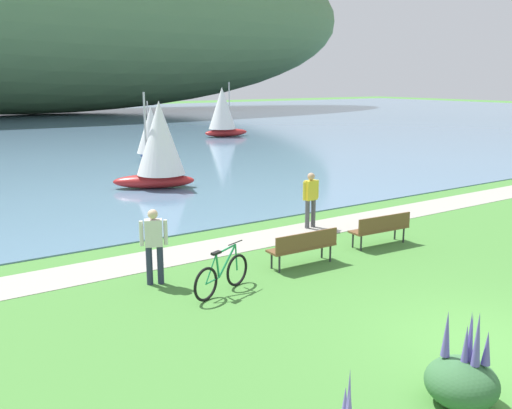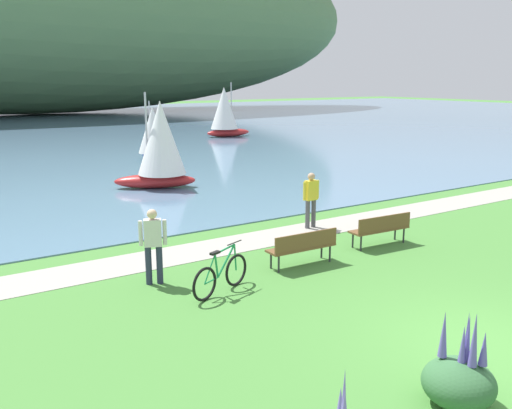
{
  "view_description": "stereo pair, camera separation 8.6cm",
  "coord_description": "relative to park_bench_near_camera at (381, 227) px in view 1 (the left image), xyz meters",
  "views": [
    {
      "loc": [
        -8.11,
        -4.95,
        4.46
      ],
      "look_at": [
        0.22,
        7.63,
        1.0
      ],
      "focal_mm": 38.52,
      "sensor_mm": 36.0,
      "label": 1
    },
    {
      "loc": [
        -8.04,
        -5.0,
        4.46
      ],
      "look_at": [
        0.22,
        7.63,
        1.0
      ],
      "focal_mm": 38.52,
      "sensor_mm": 36.0,
      "label": 2
    }
  ],
  "objects": [
    {
      "name": "distant_hillside",
      "position": [
        4.94,
        65.54,
        13.17
      ],
      "size": [
        98.69,
        28.0,
        27.3
      ],
      "primitive_type": "ellipsoid",
      "color": "#567A4C",
      "rests_on": "bay_water"
    },
    {
      "name": "park_bench_near_camera",
      "position": [
        0.0,
        0.0,
        0.0
      ],
      "size": [
        1.83,
        0.59,
        0.88
      ],
      "color": "brown",
      "rests_on": "ground"
    },
    {
      "name": "bicycle_leaning_near_bench",
      "position": [
        -5.32,
        -0.56,
        -0.12
      ],
      "size": [
        1.67,
        0.69,
        1.01
      ],
      "color": "black",
      "rests_on": "ground"
    },
    {
      "name": "ground_plane",
      "position": [
        -2.68,
        -5.18,
        -0.52
      ],
      "size": [
        200.0,
        200.0,
        0.0
      ],
      "primitive_type": "plane",
      "color": "#478438"
    },
    {
      "name": "sailboat_toward_hillside",
      "position": [
        10.86,
        27.26,
        1.49
      ],
      "size": [
        3.64,
        2.32,
        4.18
      ],
      "color": "#B22323",
      "rests_on": "bay_water"
    },
    {
      "name": "sailboat_mid_bay",
      "position": [
        0.97,
        17.94,
        1.05
      ],
      "size": [
        1.73,
        2.81,
        3.26
      ],
      "color": "navy",
      "rests_on": "bay_water"
    },
    {
      "name": "person_at_shoreline",
      "position": [
        -0.43,
        2.51,
        0.46
      ],
      "size": [
        0.61,
        0.24,
        1.71
      ],
      "color": "#4C4C51",
      "rests_on": "ground"
    },
    {
      "name": "shoreline_path",
      "position": [
        -2.68,
        2.31,
        -0.52
      ],
      "size": [
        60.0,
        1.5,
        0.01
      ],
      "primitive_type": "cube",
      "color": "#A39E93",
      "rests_on": "ground"
    },
    {
      "name": "echium_bush_far_cluster",
      "position": [
        -4.6,
        -5.97,
        -0.14
      ],
      "size": [
        1.01,
        1.01,
        1.43
      ],
      "color": "#386B3D",
      "rests_on": "ground"
    },
    {
      "name": "park_bench_further_along",
      "position": [
        -2.8,
        -0.15,
        0.0
      ],
      "size": [
        1.82,
        0.54,
        0.88
      ],
      "color": "brown",
      "rests_on": "ground"
    },
    {
      "name": "person_on_the_grass",
      "position": [
        -6.3,
        0.72,
        0.46
      ],
      "size": [
        0.57,
        0.35,
        1.71
      ],
      "color": "#282D47",
      "rests_on": "ground"
    },
    {
      "name": "sailboat_nearest_to_shore",
      "position": [
        -1.73,
        10.74,
        1.36
      ],
      "size": [
        3.4,
        2.64,
        3.91
      ],
      "color": "#B22323",
      "rests_on": "bay_water"
    }
  ]
}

